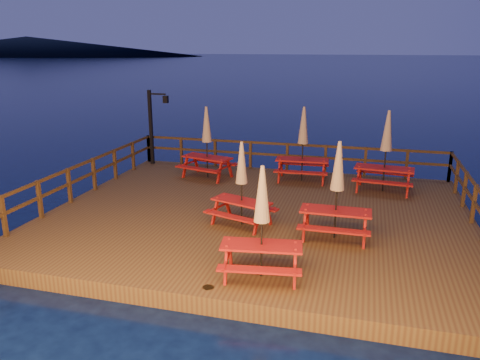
{
  "coord_description": "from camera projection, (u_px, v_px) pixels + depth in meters",
  "views": [
    {
      "loc": [
        2.84,
        -12.62,
        5.12
      ],
      "look_at": [
        -0.74,
        0.6,
        1.15
      ],
      "focal_mm": 35.0,
      "sensor_mm": 36.0,
      "label": 1
    }
  ],
  "objects": [
    {
      "name": "ground",
      "position": [
        259.0,
        225.0,
        13.84
      ],
      "size": [
        500.0,
        500.0,
        0.0
      ],
      "primitive_type": "plane",
      "color": "black",
      "rests_on": "ground"
    },
    {
      "name": "deck",
      "position": [
        259.0,
        218.0,
        13.78
      ],
      "size": [
        12.0,
        10.0,
        0.4
      ],
      "primitive_type": "cube",
      "color": "#4A2F17",
      "rests_on": "ground"
    },
    {
      "name": "deck_piles",
      "position": [
        259.0,
        234.0,
        13.92
      ],
      "size": [
        11.44,
        9.44,
        1.4
      ],
      "color": "#3E2B13",
      "rests_on": "ground"
    },
    {
      "name": "railing",
      "position": [
        271.0,
        172.0,
        15.16
      ],
      "size": [
        11.8,
        9.75,
        1.1
      ],
      "color": "#3E2B13",
      "rests_on": "deck"
    },
    {
      "name": "lamp_post",
      "position": [
        154.0,
        120.0,
        18.8
      ],
      "size": [
        0.85,
        0.18,
        3.0
      ],
      "color": "black",
      "rests_on": "deck"
    },
    {
      "name": "headland_left",
      "position": [
        27.0,
        46.0,
        228.86
      ],
      "size": [
        180.0,
        84.0,
        9.0
      ],
      "primitive_type": "ellipsoid",
      "color": "black",
      "rests_on": "ground"
    },
    {
      "name": "picnic_table_0",
      "position": [
        262.0,
        221.0,
        9.57
      ],
      "size": [
        1.87,
        1.62,
        2.42
      ],
      "rotation": [
        0.0,
        0.0,
        0.14
      ],
      "color": "#9B190E",
      "rests_on": "deck"
    },
    {
      "name": "picnic_table_1",
      "position": [
        207.0,
        141.0,
        16.94
      ],
      "size": [
        2.16,
        1.93,
        2.61
      ],
      "rotation": [
        0.0,
        0.0,
        -0.27
      ],
      "color": "#9B190E",
      "rests_on": "deck"
    },
    {
      "name": "picnic_table_2",
      "position": [
        303.0,
        143.0,
        16.52
      ],
      "size": [
        1.94,
        1.62,
        2.66
      ],
      "rotation": [
        0.0,
        0.0,
        0.05
      ],
      "color": "#9B190E",
      "rests_on": "deck"
    },
    {
      "name": "picnic_table_3",
      "position": [
        337.0,
        189.0,
        11.53
      ],
      "size": [
        1.75,
        1.44,
        2.5
      ],
      "rotation": [
        0.0,
        0.0,
        0.0
      ],
      "color": "#9B190E",
      "rests_on": "deck"
    },
    {
      "name": "picnic_table_4",
      "position": [
        242.0,
        183.0,
        12.43
      ],
      "size": [
        1.94,
        1.76,
        2.3
      ],
      "rotation": [
        0.0,
        0.0,
        -0.32
      ],
      "color": "#9B190E",
      "rests_on": "deck"
    },
    {
      "name": "picnic_table_5",
      "position": [
        386.0,
        150.0,
        15.31
      ],
      "size": [
        2.04,
        1.73,
        2.7
      ],
      "rotation": [
        0.0,
        0.0,
        -0.1
      ],
      "color": "#9B190E",
      "rests_on": "deck"
    }
  ]
}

